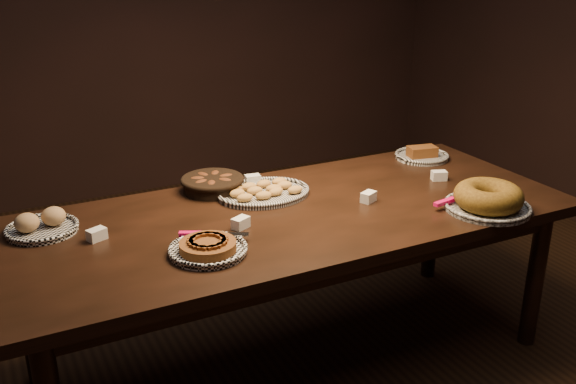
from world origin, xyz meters
name	(u,v)px	position (x,y,z in m)	size (l,w,h in m)	color
ground	(293,359)	(0.00, 0.00, 0.00)	(5.00, 5.00, 0.00)	black
buffet_table	(294,227)	(0.00, 0.00, 0.68)	(2.40, 1.00, 0.75)	black
apple_tart_plate	(208,248)	(-0.46, -0.21, 0.77)	(0.33, 0.30, 0.06)	white
madeleine_platter	(263,191)	(-0.04, 0.23, 0.77)	(0.42, 0.34, 0.05)	black
bundt_cake_plate	(488,199)	(0.74, -0.36, 0.80)	(0.39, 0.36, 0.11)	black
croissant_basket	(212,182)	(-0.22, 0.38, 0.79)	(0.29, 0.29, 0.07)	black
bread_roll_plate	(41,225)	(-0.98, 0.26, 0.78)	(0.28, 0.28, 0.09)	white
loaf_plate	(422,155)	(0.93, 0.33, 0.77)	(0.28, 0.28, 0.06)	black
tent_cards	(288,200)	(0.01, 0.08, 0.77)	(1.68, 0.50, 0.04)	white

